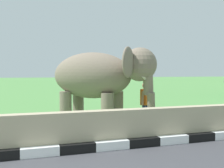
# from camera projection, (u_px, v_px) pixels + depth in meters

# --- Properties ---
(barrier_parapet) EXTENTS (28.00, 0.36, 1.00)m
(barrier_parapet) POSITION_uv_depth(u_px,v_px,m) (79.00, 131.00, 6.84)
(barrier_parapet) COLOR tan
(barrier_parapet) RESTS_ON ground_plane
(elephant) EXTENTS (3.88, 3.78, 2.87)m
(elephant) POSITION_uv_depth(u_px,v_px,m) (100.00, 77.00, 9.63)
(elephant) COLOR #7C6D5C
(elephant) RESTS_ON ground_plane
(person_handler) EXTENTS (0.55, 0.52, 1.66)m
(person_handler) POSITION_uv_depth(u_px,v_px,m) (145.00, 102.00, 9.76)
(person_handler) COLOR navy
(person_handler) RESTS_ON ground_plane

